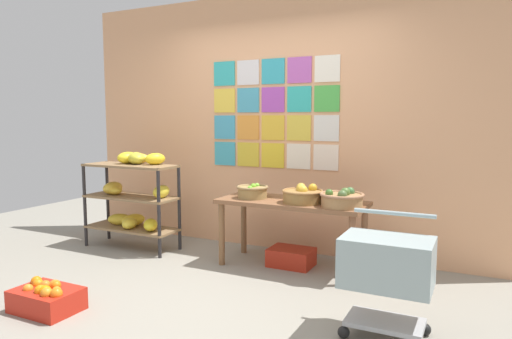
{
  "coord_description": "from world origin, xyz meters",
  "views": [
    {
      "loc": [
        2.03,
        -3.07,
        1.43
      ],
      "look_at": [
        0.24,
        0.57,
        0.99
      ],
      "focal_mm": 32.36,
      "sensor_mm": 36.0,
      "label": 1
    }
  ],
  "objects": [
    {
      "name": "fruit_basket_back_right",
      "position": [
        0.55,
        0.92,
        0.73
      ],
      "size": [
        0.38,
        0.38,
        0.17
      ],
      "color": "olive",
      "rests_on": "display_table"
    },
    {
      "name": "display_table",
      "position": [
        0.42,
        0.98,
        0.57
      ],
      "size": [
        1.41,
        0.58,
        0.66
      ],
      "color": "brown",
      "rests_on": "ground"
    },
    {
      "name": "orange_crate_foreground",
      "position": [
        -0.84,
        -0.78,
        0.1
      ],
      "size": [
        0.49,
        0.34,
        0.22
      ],
      "color": "red",
      "rests_on": "ground"
    },
    {
      "name": "back_wall_with_art",
      "position": [
        -0.0,
        1.54,
        1.39
      ],
      "size": [
        4.84,
        0.07,
        2.78
      ],
      "color": "#E4A374",
      "rests_on": "ground"
    },
    {
      "name": "banana_shelf_unit",
      "position": [
        -1.43,
        0.85,
        0.61
      ],
      "size": [
        1.07,
        0.43,
        1.07
      ],
      "color": "#262325",
      "rests_on": "ground"
    },
    {
      "name": "fruit_basket_right",
      "position": [
        0.02,
        0.94,
        0.72
      ],
      "size": [
        0.31,
        0.31,
        0.14
      ],
      "color": "#997C47",
      "rests_on": "display_table"
    },
    {
      "name": "ground",
      "position": [
        0.0,
        0.0,
        0.0
      ],
      "size": [
        9.03,
        9.03,
        0.0
      ],
      "primitive_type": "plane",
      "color": "gray"
    },
    {
      "name": "fruit_basket_back_left",
      "position": [
        0.93,
        0.89,
        0.73
      ],
      "size": [
        0.39,
        0.39,
        0.17
      ],
      "color": "#A17548",
      "rests_on": "display_table"
    },
    {
      "name": "produce_crate_under_table",
      "position": [
        0.4,
        1.02,
        0.09
      ],
      "size": [
        0.42,
        0.31,
        0.17
      ],
      "primitive_type": "cube",
      "color": "#AE2615",
      "rests_on": "ground"
    },
    {
      "name": "shopping_cart",
      "position": [
        1.51,
        -0.08,
        0.47
      ],
      "size": [
        0.57,
        0.42,
        0.8
      ],
      "rotation": [
        0.0,
        0.0,
        -0.18
      ],
      "color": "black",
      "rests_on": "ground"
    }
  ]
}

